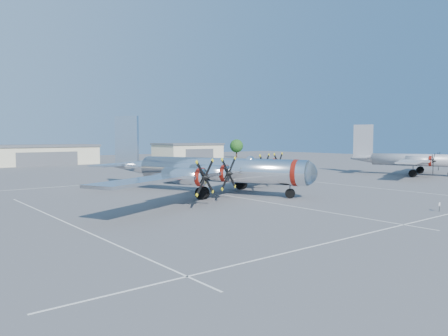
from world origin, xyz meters
TOP-DOWN VIEW (x-y plane):
  - ground at (0.00, 0.00)m, footprint 260.00×260.00m
  - parking_lines at (0.00, -1.75)m, footprint 60.00×50.08m
  - hangar_center at (0.00, 81.96)m, footprint 28.60×14.60m
  - hangar_east at (48.00, 81.96)m, footprint 20.60×14.60m
  - tree_east at (30.00, 88.00)m, footprint 4.80×4.80m
  - tree_far_east at (68.00, 80.00)m, footprint 4.80×4.80m
  - main_bomber_b29 at (-0.20, 5.12)m, footprint 56.51×49.07m
  - twin_engine_east at (46.99, 2.80)m, footprint 37.33×32.04m
  - info_placard at (8.97, -20.79)m, footprint 0.48×0.12m

SIDE VIEW (x-z plane):
  - ground at x=0.00m, z-range 0.00..0.00m
  - main_bomber_b29 at x=-0.20m, z-range -5.24..5.24m
  - twin_engine_east at x=46.99m, z-range -4.99..4.99m
  - parking_lines at x=0.00m, z-range 0.00..0.01m
  - info_placard at x=8.97m, z-range 0.19..1.11m
  - hangar_center at x=0.00m, z-range 0.01..5.41m
  - hangar_east at x=48.00m, z-range 0.01..5.41m
  - tree_east at x=30.00m, z-range 0.90..7.54m
  - tree_far_east at x=68.00m, z-range 0.90..7.54m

